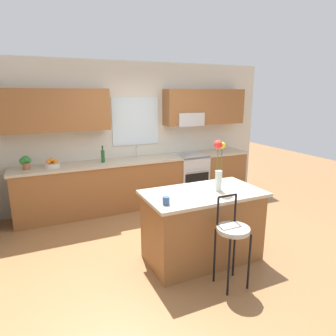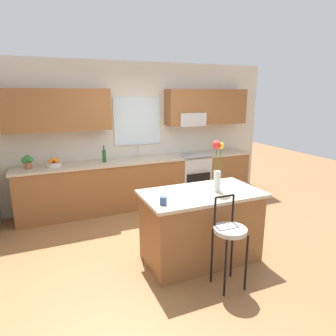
# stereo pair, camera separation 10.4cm
# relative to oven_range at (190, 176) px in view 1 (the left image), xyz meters

# --- Properties ---
(ground_plane) EXTENTS (14.00, 14.00, 0.00)m
(ground_plane) POSITION_rel_oven_range_xyz_m (-1.04, -1.68, -0.46)
(ground_plane) COLOR olive
(back_wall_assembly) EXTENTS (5.60, 0.50, 2.70)m
(back_wall_assembly) POSITION_rel_oven_range_xyz_m (-1.02, 0.31, 1.05)
(back_wall_assembly) COLOR beige
(back_wall_assembly) RESTS_ON ground
(counter_run) EXTENTS (4.56, 0.64, 0.92)m
(counter_run) POSITION_rel_oven_range_xyz_m (-1.04, 0.02, 0.01)
(counter_run) COLOR brown
(counter_run) RESTS_ON ground
(sink_faucet) EXTENTS (0.02, 0.13, 0.23)m
(sink_faucet) POSITION_rel_oven_range_xyz_m (-1.08, 0.17, 0.60)
(sink_faucet) COLOR #B7BABC
(sink_faucet) RESTS_ON counter_run
(oven_range) EXTENTS (0.60, 0.64, 0.92)m
(oven_range) POSITION_rel_oven_range_xyz_m (0.00, 0.00, 0.00)
(oven_range) COLOR #B7BABC
(oven_range) RESTS_ON ground
(kitchen_island) EXTENTS (1.50, 0.84, 0.92)m
(kitchen_island) POSITION_rel_oven_range_xyz_m (-0.98, -2.14, 0.00)
(kitchen_island) COLOR brown
(kitchen_island) RESTS_ON ground
(bar_stool_near) EXTENTS (0.36, 0.36, 1.04)m
(bar_stool_near) POSITION_rel_oven_range_xyz_m (-0.98, -2.77, 0.18)
(bar_stool_near) COLOR black
(bar_stool_near) RESTS_ON ground
(flower_vase) EXTENTS (0.16, 0.11, 0.65)m
(flower_vase) POSITION_rel_oven_range_xyz_m (-0.79, -2.17, 0.80)
(flower_vase) COLOR silver
(flower_vase) RESTS_ON kitchen_island
(mug_ceramic) EXTENTS (0.08, 0.08, 0.09)m
(mug_ceramic) POSITION_rel_oven_range_xyz_m (-1.59, -2.34, 0.51)
(mug_ceramic) COLOR #33518C
(mug_ceramic) RESTS_ON kitchen_island
(fruit_bowl_oranges) EXTENTS (0.24, 0.24, 0.16)m
(fruit_bowl_oranges) POSITION_rel_oven_range_xyz_m (-2.61, 0.03, 0.51)
(fruit_bowl_oranges) COLOR silver
(fruit_bowl_oranges) RESTS_ON counter_run
(bottle_olive_oil) EXTENTS (0.06, 0.06, 0.30)m
(bottle_olive_oil) POSITION_rel_oven_range_xyz_m (-1.76, 0.02, 0.58)
(bottle_olive_oil) COLOR #1E5923
(bottle_olive_oil) RESTS_ON counter_run
(potted_plant_small) EXTENTS (0.18, 0.13, 0.23)m
(potted_plant_small) POSITION_rel_oven_range_xyz_m (-3.01, 0.03, 0.59)
(potted_plant_small) COLOR #9E5B3D
(potted_plant_small) RESTS_ON counter_run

